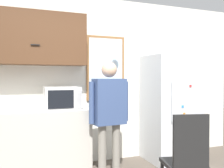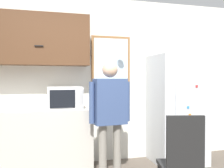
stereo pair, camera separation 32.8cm
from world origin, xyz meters
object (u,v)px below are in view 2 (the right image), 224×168
(person, at_px, (110,108))
(refrigerator, at_px, (177,109))
(chair, at_px, (182,159))
(microwave, at_px, (65,98))

(person, relative_size, refrigerator, 0.91)
(person, distance_m, chair, 1.20)
(microwave, distance_m, person, 0.70)
(microwave, bearing_deg, refrigerator, 0.70)
(microwave, relative_size, refrigerator, 0.28)
(microwave, height_order, chair, microwave)
(microwave, distance_m, refrigerator, 1.83)
(person, xyz_separation_m, chair, (0.51, -1.01, -0.43))
(person, relative_size, chair, 1.59)
(person, height_order, chair, person)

